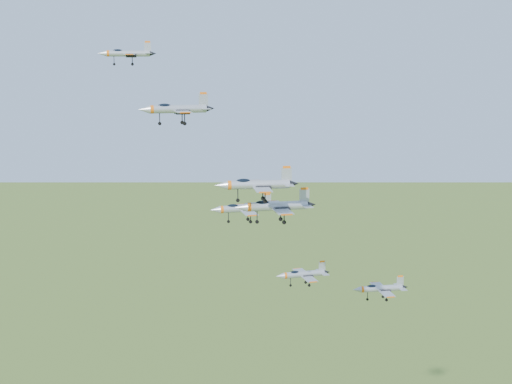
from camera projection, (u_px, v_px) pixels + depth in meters
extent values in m
cylinder|color=#989EA4|center=(128.00, 53.00, 137.64)|extent=(8.27, 1.59, 1.19)
cone|color=#989EA4|center=(102.00, 53.00, 136.81)|extent=(1.70, 1.27, 1.19)
cone|color=black|center=(153.00, 54.00, 138.44)|extent=(1.33, 1.07, 1.01)
ellipsoid|color=black|center=(118.00, 51.00, 137.22)|extent=(2.05, 0.95, 0.75)
cube|color=#989EA4|center=(129.00, 54.00, 135.23)|extent=(2.29, 4.12, 0.13)
cube|color=#989EA4|center=(129.00, 55.00, 140.19)|extent=(2.29, 4.12, 0.13)
cube|color=#989EA4|center=(148.00, 47.00, 138.05)|extent=(1.37, 0.18, 1.92)
cube|color=#D95E0F|center=(147.00, 42.00, 137.87)|extent=(1.01, 0.18, 0.32)
cylinder|color=#989EA4|center=(178.00, 109.00, 119.74)|extent=(9.61, 1.96, 1.38)
cone|color=#989EA4|center=(144.00, 110.00, 118.18)|extent=(1.99, 1.49, 1.38)
cone|color=black|center=(210.00, 108.00, 121.25)|extent=(1.55, 1.26, 1.17)
ellipsoid|color=black|center=(164.00, 106.00, 119.01)|extent=(2.39, 1.13, 0.87)
cube|color=#989EA4|center=(183.00, 112.00, 117.04)|extent=(2.72, 4.80, 0.15)
cube|color=#989EA4|center=(176.00, 109.00, 122.65)|extent=(2.72, 4.80, 0.15)
cube|color=#989EA4|center=(203.00, 100.00, 120.68)|extent=(1.59, 0.23, 2.23)
cube|color=#D95E0F|center=(203.00, 93.00, 120.47)|extent=(1.17, 0.22, 0.37)
cylinder|color=#989EA4|center=(258.00, 184.00, 111.68)|extent=(9.90, 2.25, 1.42)
cone|color=#989EA4|center=(221.00, 185.00, 110.90)|extent=(2.08, 1.58, 1.42)
cone|color=black|center=(294.00, 184.00, 112.42)|extent=(1.62, 1.33, 1.21)
ellipsoid|color=black|center=(243.00, 181.00, 111.27)|extent=(2.48, 1.22, 0.90)
cube|color=#989EA4|center=(263.00, 189.00, 108.77)|extent=(2.91, 5.00, 0.15)
cube|color=#989EA4|center=(257.00, 183.00, 114.73)|extent=(2.91, 5.00, 0.15)
cube|color=#989EA4|center=(287.00, 175.00, 112.00)|extent=(1.64, 0.27, 2.29)
cube|color=#D95E0F|center=(287.00, 167.00, 111.79)|extent=(1.21, 0.25, 0.38)
cylinder|color=#989EA4|center=(245.00, 208.00, 138.30)|extent=(9.78, 1.53, 1.41)
cone|color=#989EA4|center=(215.00, 210.00, 136.97)|extent=(1.97, 1.43, 1.41)
cone|color=black|center=(273.00, 207.00, 139.58)|extent=(1.53, 1.22, 1.20)
ellipsoid|color=black|center=(233.00, 206.00, 137.66)|extent=(2.40, 1.04, 0.89)
cube|color=#989EA4|center=(249.00, 213.00, 135.49)|extent=(2.55, 4.80, 0.15)
cube|color=#989EA4|center=(243.00, 207.00, 141.30)|extent=(2.55, 4.80, 0.15)
cube|color=#989EA4|center=(267.00, 200.00, 139.05)|extent=(1.63, 0.15, 2.28)
cube|color=#D95E0F|center=(267.00, 194.00, 138.84)|extent=(1.19, 0.17, 0.38)
cylinder|color=#989EA4|center=(277.00, 206.00, 116.92)|extent=(10.13, 1.67, 1.46)
cone|color=#989EA4|center=(241.00, 207.00, 115.74)|extent=(2.05, 1.50, 1.46)
cone|color=black|center=(311.00, 205.00, 118.05)|extent=(1.60, 1.27, 1.24)
ellipsoid|color=black|center=(262.00, 203.00, 116.34)|extent=(2.49, 1.10, 0.93)
cube|color=#989EA4|center=(283.00, 211.00, 113.98)|extent=(2.69, 4.99, 0.16)
cube|color=#989EA4|center=(274.00, 204.00, 120.05)|extent=(2.69, 4.99, 0.16)
cube|color=#989EA4|center=(304.00, 196.00, 117.55)|extent=(1.69, 0.17, 2.36)
cube|color=#D95E0F|center=(304.00, 189.00, 117.33)|extent=(1.24, 0.18, 0.39)
cylinder|color=#989EA4|center=(304.00, 274.00, 137.13)|extent=(8.20, 1.66, 1.18)
cone|color=#989EA4|center=(280.00, 276.00, 135.81)|extent=(1.70, 1.27, 1.18)
cone|color=black|center=(327.00, 272.00, 138.41)|extent=(1.32, 1.07, 1.00)
ellipsoid|color=black|center=(294.00, 273.00, 136.51)|extent=(2.04, 0.96, 0.75)
cube|color=#989EA4|center=(309.00, 279.00, 134.82)|extent=(2.31, 4.10, 0.13)
cube|color=#989EA4|center=(300.00, 271.00, 139.62)|extent=(2.31, 4.10, 0.13)
cube|color=#989EA4|center=(322.00, 266.00, 137.92)|extent=(1.36, 0.19, 1.90)
cube|color=#D95E0F|center=(322.00, 261.00, 137.75)|extent=(1.00, 0.19, 0.32)
cylinder|color=#989EA4|center=(381.00, 288.00, 152.47)|extent=(9.21, 1.81, 1.32)
cone|color=#989EA4|center=(357.00, 290.00, 151.57)|extent=(1.90, 1.42, 1.32)
cone|color=black|center=(405.00, 287.00, 153.33)|extent=(1.48, 1.20, 1.12)
ellipsoid|color=black|center=(371.00, 287.00, 152.02)|extent=(2.28, 1.07, 0.84)
cube|color=#989EA4|center=(387.00, 294.00, 149.78)|extent=(2.57, 4.59, 0.14)
cube|color=#989EA4|center=(378.00, 285.00, 155.31)|extent=(2.57, 4.59, 0.14)
cube|color=#989EA4|center=(400.00, 281.00, 152.91)|extent=(1.53, 0.20, 2.14)
cube|color=#D95E0F|center=(400.00, 276.00, 152.71)|extent=(1.12, 0.20, 0.36)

